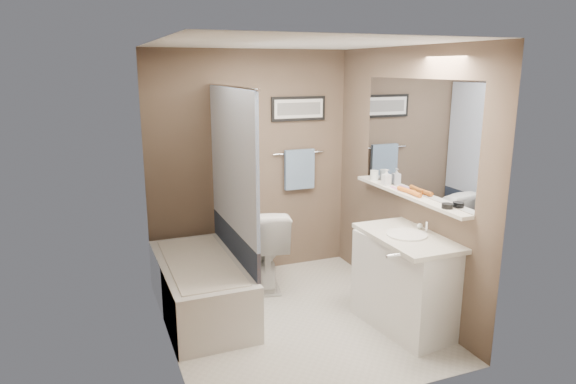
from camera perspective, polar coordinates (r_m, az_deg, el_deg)
name	(u,v)px	position (r m, az deg, el deg)	size (l,w,h in m)	color
ground	(294,319)	(4.78, 0.68, -13.94)	(2.50, 2.50, 0.00)	beige
ceiling	(295,46)	(4.23, 0.78, 15.93)	(2.20, 2.50, 0.04)	white
wall_back	(251,165)	(5.48, -4.17, 3.00)	(2.20, 0.04, 2.40)	brown
wall_front	(368,232)	(3.29, 8.92, -4.47)	(2.20, 0.04, 2.40)	brown
wall_left	(165,202)	(4.08, -13.47, -1.11)	(0.04, 2.50, 2.40)	brown
wall_right	(403,180)	(4.85, 12.61, 1.30)	(0.04, 2.50, 2.40)	brown
tile_surround	(157,211)	(4.61, -14.40, -2.04)	(0.02, 1.55, 2.00)	tan
curtain_rod	(230,87)	(4.58, -6.41, 11.55)	(0.02, 0.02, 1.55)	silver
curtain_upper	(232,160)	(4.65, -6.20, 3.52)	(0.03, 1.45, 1.28)	white
curtain_lower	(235,246)	(4.86, -5.95, -6.04)	(0.03, 1.45, 0.36)	#263147
mirror	(416,137)	(4.67, 14.01, 5.97)	(0.02, 1.60, 1.00)	silver
shelf	(407,195)	(4.73, 13.11, -0.29)	(0.12, 1.60, 0.03)	silver
towel_bar	(299,153)	(5.64, 1.22, 4.36)	(0.02, 0.02, 0.60)	silver
towel	(299,169)	(5.65, 1.29, 2.53)	(0.34, 0.05, 0.44)	#95B9D9
art_frame	(298,109)	(5.59, 1.17, 9.25)	(0.62, 0.03, 0.26)	black
art_mat	(299,109)	(5.58, 1.23, 9.24)	(0.56, 0.00, 0.20)	white
art_image	(299,109)	(5.58, 1.24, 9.23)	(0.50, 0.00, 0.13)	#595959
door	(439,252)	(3.64, 16.43, -6.38)	(0.80, 0.02, 2.00)	silver
door_handle	(393,256)	(3.50, 11.60, -6.94)	(0.02, 0.02, 0.10)	silver
bathtub	(201,287)	(4.85, -9.69, -10.42)	(0.70, 1.50, 0.50)	silver
tub_rim	(199,262)	(4.75, -9.81, -7.66)	(0.56, 1.36, 0.02)	beige
toilet	(263,246)	(5.33, -2.77, -6.01)	(0.47, 0.82, 0.84)	white
vanity	(406,284)	(4.60, 12.97, -9.89)	(0.50, 0.90, 0.80)	white
countertop	(408,237)	(4.45, 13.15, -4.95)	(0.54, 0.96, 0.04)	beige
sink_basin	(407,234)	(4.44, 13.06, -4.62)	(0.34, 0.34, 0.01)	white
faucet_spout	(427,227)	(4.54, 15.18, -3.78)	(0.02, 0.02, 0.10)	white
faucet_knob	(420,226)	(4.62, 14.43, -3.68)	(0.05, 0.05, 0.05)	white
candle_bowl_near	(447,206)	(4.30, 17.27, -1.49)	(0.09, 0.09, 0.04)	black
hair_brush_front	(413,193)	(4.65, 13.74, -0.10)	(0.04, 0.04, 0.22)	orange
hair_brush_back	(407,190)	(4.73, 13.04, 0.17)	(0.04, 0.04, 0.22)	orange
pink_comb	(395,188)	(4.88, 11.86, 0.43)	(0.03, 0.16, 0.01)	pink
glass_jar	(374,175)	(5.19, 9.56, 1.83)	(0.08, 0.08, 0.10)	silver
soap_bottle	(386,177)	(5.00, 10.89, 1.64)	(0.07, 0.07, 0.15)	#999999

